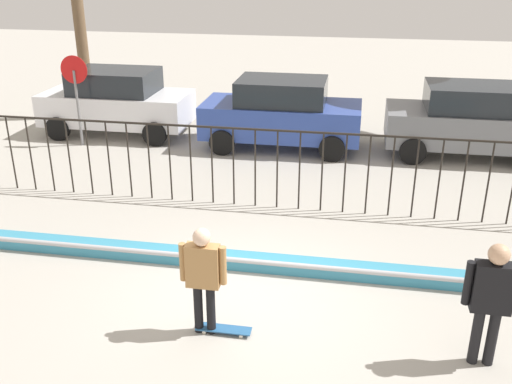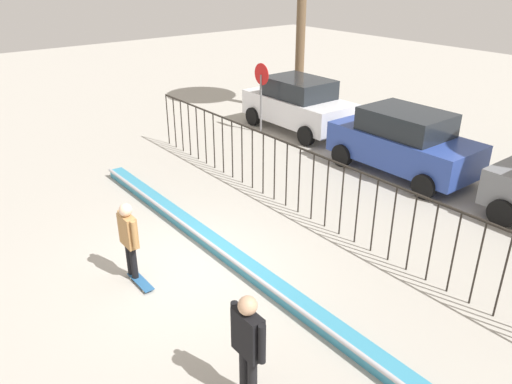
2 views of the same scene
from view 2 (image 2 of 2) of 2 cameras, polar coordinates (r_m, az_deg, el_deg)
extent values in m
plane|color=#ADA89E|center=(10.49, -7.67, -8.61)|extent=(60.00, 60.00, 0.00)
cube|color=teal|center=(10.81, -3.75, -6.61)|extent=(11.00, 0.36, 0.22)
cylinder|color=#B2B2B7|center=(10.67, -4.56, -6.41)|extent=(11.00, 0.09, 0.09)
cylinder|color=black|center=(17.27, -10.06, 8.16)|extent=(0.04, 0.04, 1.72)
cylinder|color=black|center=(16.88, -9.28, 7.82)|extent=(0.04, 0.04, 1.72)
cylinder|color=black|center=(16.49, -8.47, 7.46)|extent=(0.04, 0.04, 1.72)
cylinder|color=black|center=(16.10, -7.62, 7.08)|extent=(0.04, 0.04, 1.72)
cylinder|color=black|center=(15.72, -6.74, 6.69)|extent=(0.04, 0.04, 1.72)
cylinder|color=black|center=(15.35, -5.81, 6.27)|extent=(0.04, 0.04, 1.72)
cylinder|color=black|center=(14.97, -4.83, 5.83)|extent=(0.04, 0.04, 1.72)
cylinder|color=black|center=(14.61, -3.81, 5.36)|extent=(0.04, 0.04, 1.72)
cylinder|color=black|center=(14.25, -2.73, 4.87)|extent=(0.04, 0.04, 1.72)
cylinder|color=black|center=(13.89, -1.60, 4.35)|extent=(0.04, 0.04, 1.72)
cylinder|color=black|center=(13.55, -0.42, 3.80)|extent=(0.04, 0.04, 1.72)
cylinder|color=black|center=(13.21, 0.82, 3.22)|extent=(0.04, 0.04, 1.72)
cylinder|color=black|center=(12.87, 2.13, 2.61)|extent=(0.04, 0.04, 1.72)
cylinder|color=black|center=(12.55, 3.51, 1.97)|extent=(0.04, 0.04, 1.72)
cylinder|color=black|center=(12.24, 4.95, 1.29)|extent=(0.04, 0.04, 1.72)
cylinder|color=black|center=(11.93, 6.47, 0.58)|extent=(0.04, 0.04, 1.72)
cylinder|color=black|center=(11.64, 8.07, -0.17)|extent=(0.04, 0.04, 1.72)
cylinder|color=black|center=(11.36, 9.75, -0.96)|extent=(0.04, 0.04, 1.72)
cylinder|color=black|center=(11.09, 11.51, -1.78)|extent=(0.04, 0.04, 1.72)
cylinder|color=black|center=(10.83, 13.36, -2.65)|extent=(0.04, 0.04, 1.72)
cylinder|color=black|center=(10.59, 15.30, -3.55)|extent=(0.04, 0.04, 1.72)
cylinder|color=black|center=(10.36, 17.33, -4.49)|extent=(0.04, 0.04, 1.72)
cylinder|color=black|center=(10.15, 19.45, -5.46)|extent=(0.04, 0.04, 1.72)
cylinder|color=black|center=(9.96, 21.67, -6.47)|extent=(0.04, 0.04, 1.72)
cylinder|color=black|center=(9.79, 23.98, -7.50)|extent=(0.04, 0.04, 1.72)
cylinder|color=black|center=(9.63, 26.37, -8.56)|extent=(0.04, 0.04, 1.72)
cube|color=black|center=(11.61, 6.67, 4.36)|extent=(14.00, 0.04, 0.04)
cylinder|color=black|center=(10.26, -14.21, -7.51)|extent=(0.13, 0.13, 0.77)
cylinder|color=black|center=(10.12, -13.76, -7.97)|extent=(0.13, 0.13, 0.77)
cube|color=#A87A47|center=(9.83, -14.41, -4.30)|extent=(0.47, 0.20, 0.63)
sphere|color=beige|center=(9.63, -14.69, -2.00)|extent=(0.25, 0.25, 0.25)
cylinder|color=#A87A47|center=(10.05, -15.11, -3.49)|extent=(0.10, 0.10, 0.57)
cylinder|color=#A87A47|center=(9.59, -13.71, -4.79)|extent=(0.10, 0.10, 0.57)
cube|color=#26598C|center=(10.16, -13.05, -9.89)|extent=(0.80, 0.20, 0.02)
cylinder|color=silver|center=(10.00, -11.94, -10.64)|extent=(0.05, 0.03, 0.05)
cylinder|color=silver|center=(9.95, -12.72, -10.93)|extent=(0.05, 0.03, 0.05)
cylinder|color=silver|center=(10.41, -13.32, -9.22)|extent=(0.05, 0.03, 0.05)
cylinder|color=silver|center=(10.37, -14.07, -9.48)|extent=(0.05, 0.03, 0.05)
cylinder|color=black|center=(7.61, -1.37, -19.78)|extent=(0.14, 0.14, 0.82)
cylinder|color=black|center=(7.50, -0.40, -20.62)|extent=(0.14, 0.14, 0.82)
cube|color=black|center=(7.04, -0.93, -15.89)|extent=(0.50, 0.21, 0.68)
sphere|color=tan|center=(6.74, -0.96, -12.84)|extent=(0.27, 0.27, 0.27)
cylinder|color=black|center=(7.20, -2.45, -14.41)|extent=(0.11, 0.11, 0.61)
cylinder|color=black|center=(6.84, 0.68, -16.98)|extent=(0.11, 0.11, 0.61)
cube|color=silver|center=(18.61, 4.82, 9.45)|extent=(4.30, 1.90, 0.90)
cube|color=#1E2328|center=(18.42, 4.91, 11.79)|extent=(2.37, 1.71, 0.66)
cylinder|color=black|center=(18.42, 10.07, 7.52)|extent=(0.68, 0.22, 0.68)
cylinder|color=black|center=(17.10, 5.74, 6.42)|extent=(0.68, 0.22, 0.68)
cylinder|color=black|center=(20.39, 3.95, 9.55)|extent=(0.68, 0.22, 0.68)
cylinder|color=black|center=(19.21, -0.33, 8.64)|extent=(0.68, 0.22, 0.68)
cube|color=#2D479E|center=(15.20, 16.40, 4.88)|extent=(4.30, 1.90, 0.90)
cube|color=#1E2328|center=(14.96, 16.76, 7.68)|extent=(2.37, 1.71, 0.66)
cylinder|color=black|center=(15.41, 22.64, 2.41)|extent=(0.68, 0.22, 0.68)
cylinder|color=black|center=(13.88, 18.64, 0.62)|extent=(0.68, 0.22, 0.68)
cylinder|color=black|center=(16.88, 14.19, 5.52)|extent=(0.68, 0.22, 0.68)
cylinder|color=black|center=(15.49, 9.78, 4.16)|extent=(0.68, 0.22, 0.68)
cylinder|color=black|center=(13.14, 26.28, -2.16)|extent=(0.68, 0.22, 0.68)
cylinder|color=slate|center=(18.16, 0.57, 9.99)|extent=(0.07, 0.07, 2.10)
cylinder|color=red|center=(17.92, 0.63, 13.30)|extent=(0.76, 0.02, 0.76)
cylinder|color=brown|center=(20.45, 5.09, 16.78)|extent=(0.36, 0.36, 5.72)
camera|label=1|loc=(7.03, -67.65, 3.97)|focal=40.59mm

